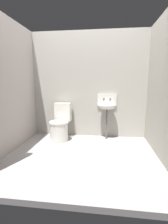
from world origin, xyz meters
name	(u,v)px	position (x,y,z in m)	size (l,w,h in m)	color
ground_plane	(82,156)	(0.00, 0.00, -0.04)	(2.95, 2.49, 0.08)	gray
wall_back	(89,85)	(0.00, 1.10, 1.17)	(2.95, 0.10, 2.34)	#A19D93
wall_left	(10,86)	(-1.33, 0.10, 1.17)	(0.10, 2.29, 2.34)	#A69B95
wall_right	(165,87)	(1.33, 0.10, 1.17)	(0.10, 2.29, 2.34)	#A29E92
toilet_near_wall	(60,125)	(-0.58, 0.70, 0.32)	(0.43, 0.61, 0.78)	silver
sink	(107,105)	(0.42, 0.88, 0.75)	(0.42, 0.35, 0.99)	#555554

